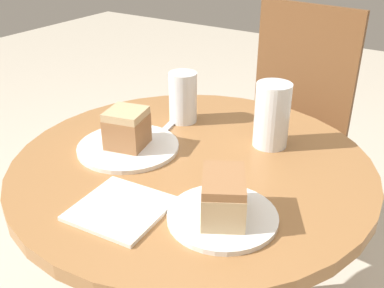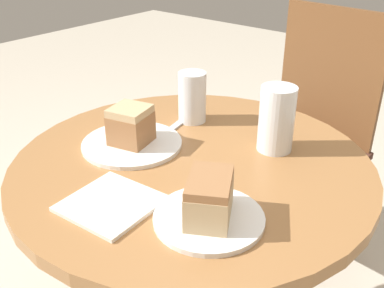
{
  "view_description": "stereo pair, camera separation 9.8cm",
  "coord_description": "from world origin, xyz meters",
  "views": [
    {
      "loc": [
        0.47,
        -0.73,
        1.25
      ],
      "look_at": [
        0.0,
        0.0,
        0.79
      ],
      "focal_mm": 42.0,
      "sensor_mm": 36.0,
      "label": 1
    },
    {
      "loc": [
        0.55,
        -0.67,
        1.25
      ],
      "look_at": [
        0.0,
        0.0,
        0.79
      ],
      "focal_mm": 42.0,
      "sensor_mm": 36.0,
      "label": 2
    }
  ],
  "objects": [
    {
      "name": "plate_near",
      "position": [
        -0.15,
        -0.04,
        0.76
      ],
      "size": [
        0.24,
        0.24,
        0.01
      ],
      "color": "white",
      "rests_on": "table"
    },
    {
      "name": "chair",
      "position": [
        -0.07,
        0.74,
        0.5
      ],
      "size": [
        0.47,
        0.47,
        0.96
      ],
      "rotation": [
        0.0,
        0.0,
        -0.1
      ],
      "color": "brown",
      "rests_on": "ground_plane"
    },
    {
      "name": "cake_slice_far",
      "position": [
        0.16,
        -0.15,
        0.8
      ],
      "size": [
        0.12,
        0.14,
        0.08
      ],
      "rotation": [
        0.0,
        0.0,
        0.52
      ],
      "color": "tan",
      "rests_on": "plate_far"
    },
    {
      "name": "cake_slice_near",
      "position": [
        -0.15,
        -0.04,
        0.81
      ],
      "size": [
        0.1,
        0.1,
        0.09
      ],
      "rotation": [
        0.0,
        0.0,
        1.81
      ],
      "color": "#9E6B42",
      "rests_on": "plate_near"
    },
    {
      "name": "fork",
      "position": [
        -0.14,
        0.11,
        0.76
      ],
      "size": [
        0.05,
        0.17,
        0.0
      ],
      "rotation": [
        0.0,
        0.0,
        1.77
      ],
      "color": "silver",
      "rests_on": "table"
    },
    {
      "name": "plate_far",
      "position": [
        0.16,
        -0.15,
        0.76
      ],
      "size": [
        0.2,
        0.2,
        0.01
      ],
      "color": "white",
      "rests_on": "table"
    },
    {
      "name": "glass_water",
      "position": [
        0.11,
        0.16,
        0.82
      ],
      "size": [
        0.08,
        0.08,
        0.15
      ],
      "color": "silver",
      "rests_on": "table"
    },
    {
      "name": "glass_lemonade",
      "position": [
        -0.13,
        0.16,
        0.81
      ],
      "size": [
        0.07,
        0.07,
        0.13
      ],
      "color": "beige",
      "rests_on": "table"
    },
    {
      "name": "table",
      "position": [
        0.0,
        0.0,
        0.54
      ],
      "size": [
        0.8,
        0.8,
        0.75
      ],
      "color": "#9E6B3D",
      "rests_on": "ground_plane"
    },
    {
      "name": "napkin_stack",
      "position": [
        -0.01,
        -0.23,
        0.76
      ],
      "size": [
        0.17,
        0.17,
        0.01
      ],
      "rotation": [
        0.0,
        0.0,
        0.08
      ],
      "color": "silver",
      "rests_on": "table"
    }
  ]
}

